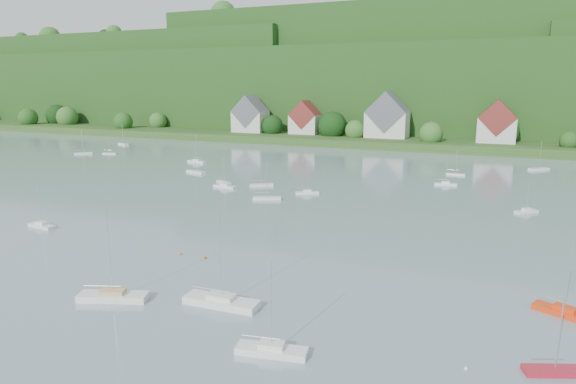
{
  "coord_description": "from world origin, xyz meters",
  "views": [
    {
      "loc": [
        45.83,
        -8.44,
        23.84
      ],
      "look_at": [
        10.45,
        75.0,
        4.0
      ],
      "focal_mm": 30.97,
      "sensor_mm": 36.0,
      "label": 1
    }
  ],
  "objects": [
    {
      "name": "near_sailboat_6",
      "position": [
        -24.11,
        49.64,
        0.42
      ],
      "size": [
        5.6,
        2.15,
        7.38
      ],
      "rotation": [
        0.0,
        0.0,
        -0.12
      ],
      "color": "white",
      "rests_on": "ground"
    },
    {
      "name": "forested_ridge",
      "position": [
        0.39,
        268.57,
        22.89
      ],
      "size": [
        620.0,
        181.22,
        69.89
      ],
      "color": "#143D13",
      "rests_on": "ground"
    },
    {
      "name": "mooring_buoy_4",
      "position": [
        44.96,
        32.5,
        0.0
      ],
      "size": [
        0.42,
        0.42,
        0.42
      ],
      "primitive_type": "sphere",
      "color": "silver",
      "rests_on": "ground"
    },
    {
      "name": "village_building_2",
      "position": [
        5.0,
        188.0,
        10.27
      ],
      "size": [
        16.0,
        11.44,
        18.0
      ],
      "color": "beige",
      "rests_on": "far_shore_strip"
    },
    {
      "name": "near_sailboat_4",
      "position": [
        19.38,
        35.2,
        0.54
      ],
      "size": [
        8.59,
        2.7,
        11.49
      ],
      "rotation": [
        0.0,
        0.0,
        0.04
      ],
      "color": "white",
      "rests_on": "ground"
    },
    {
      "name": "village_building_0",
      "position": [
        -55.0,
        187.0,
        9.51
      ],
      "size": [
        14.0,
        10.4,
        16.0
      ],
      "color": "beige",
      "rests_on": "far_shore_strip"
    },
    {
      "name": "near_sailboat_3",
      "position": [
        28.63,
        28.32,
        0.46
      ],
      "size": [
        6.72,
        2.94,
        8.77
      ],
      "rotation": [
        0.0,
        0.0,
        0.18
      ],
      "color": "white",
      "rests_on": "ground"
    },
    {
      "name": "mooring_buoy_3",
      "position": [
        9.58,
        47.41,
        0.0
      ],
      "size": [
        0.41,
        0.41,
        0.41
      ],
      "primitive_type": "sphere",
      "color": "#FC5A00",
      "rests_on": "ground"
    },
    {
      "name": "village_building_1",
      "position": [
        -30.0,
        189.0,
        8.75
      ],
      "size": [
        12.0,
        9.36,
        14.0
      ],
      "color": "beige",
      "rests_on": "far_shore_strip"
    },
    {
      "name": "near_sailboat_2",
      "position": [
        7.41,
        31.72,
        0.51
      ],
      "size": [
        8.0,
        4.68,
        10.43
      ],
      "rotation": [
        0.0,
        0.0,
        0.35
      ],
      "color": "white",
      "rests_on": "ground"
    },
    {
      "name": "near_sailboat_7",
      "position": [
        51.85,
        34.79,
        0.32
      ],
      "size": [
        5.34,
        3.25,
        6.98
      ],
      "rotation": [
        0.0,
        0.0,
        0.38
      ],
      "color": "#B41A2C",
      "rests_on": "ground"
    },
    {
      "name": "far_shore_strip",
      "position": [
        0.0,
        200.0,
        1.5
      ],
      "size": [
        600.0,
        60.0,
        3.0
      ],
      "primitive_type": "cube",
      "color": "#284D1D",
      "rests_on": "ground"
    },
    {
      "name": "village_building_3",
      "position": [
        45.0,
        186.0,
        9.43
      ],
      "size": [
        13.0,
        10.4,
        15.5
      ],
      "color": "beige",
      "rests_on": "far_shore_strip"
    },
    {
      "name": "mooring_buoy_2",
      "position": [
        5.58,
        47.32,
        0.0
      ],
      "size": [
        0.38,
        0.38,
        0.38
      ],
      "primitive_type": "sphere",
      "color": "#FC5A00",
      "rests_on": "ground"
    },
    {
      "name": "mooring_buoy_1",
      "position": [
        8.7,
        31.45,
        0.0
      ],
      "size": [
        0.45,
        0.45,
        0.45
      ],
      "primitive_type": "sphere",
      "color": "silver",
      "rests_on": "ground"
    },
    {
      "name": "near_sailboat_5",
      "position": [
        53.74,
        47.11,
        0.44
      ],
      "size": [
        6.27,
        4.18,
        8.27
      ],
      "rotation": [
        0.0,
        0.0,
        -0.44
      ],
      "color": "red",
      "rests_on": "ground"
    },
    {
      "name": "far_sailboat_cluster",
      "position": [
        4.3,
        114.99,
        0.37
      ],
      "size": [
        194.75,
        67.46,
        8.71
      ],
      "color": "white",
      "rests_on": "ground"
    }
  ]
}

